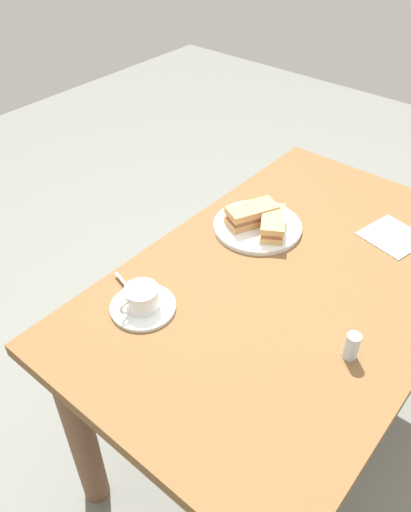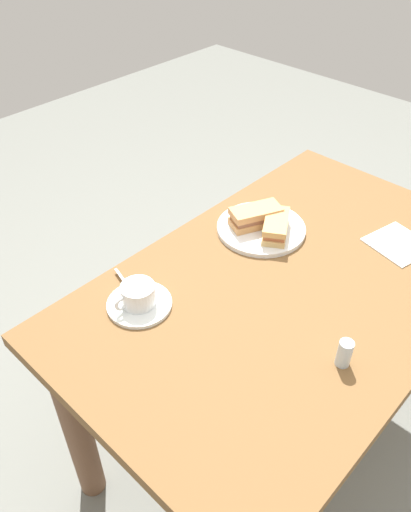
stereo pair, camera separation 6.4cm
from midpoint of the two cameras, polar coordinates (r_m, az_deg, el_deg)
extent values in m
plane|color=slate|center=(1.90, 6.27, -18.73)|extent=(6.00, 6.00, 0.00)
cube|color=brown|center=(1.35, 8.36, -2.90)|extent=(1.23, 0.75, 0.04)
cylinder|color=brown|center=(1.53, -15.07, -18.60)|extent=(0.08, 0.08, 0.69)
cylinder|color=brown|center=(2.05, 8.71, 1.12)|extent=(0.08, 0.08, 0.69)
cylinder|color=white|center=(1.49, 4.61, 3.32)|extent=(0.26, 0.26, 0.01)
cube|color=tan|center=(1.49, 3.93, 4.11)|extent=(0.16, 0.12, 0.02)
cube|color=#925B42|center=(1.48, 3.96, 4.64)|extent=(0.15, 0.11, 0.01)
cube|color=tan|center=(1.47, 3.98, 5.18)|extent=(0.16, 0.12, 0.02)
cube|color=tan|center=(1.46, 6.23, 3.12)|extent=(0.15, 0.13, 0.02)
cube|color=#B56541|center=(1.45, 6.28, 3.62)|extent=(0.14, 0.12, 0.01)
cube|color=tan|center=(1.44, 6.32, 4.13)|extent=(0.15, 0.13, 0.02)
cylinder|color=white|center=(1.25, -8.48, -5.69)|extent=(0.16, 0.16, 0.01)
cylinder|color=white|center=(1.23, -8.62, -4.64)|extent=(0.08, 0.08, 0.05)
cylinder|color=#AC7F51|center=(1.21, -8.73, -3.85)|extent=(0.07, 0.07, 0.01)
torus|color=white|center=(1.21, -10.39, -5.70)|extent=(0.04, 0.01, 0.04)
cube|color=silver|center=(1.32, -10.67, -2.79)|extent=(0.03, 0.08, 0.00)
ellipsoid|color=silver|center=(1.28, -9.74, -3.92)|extent=(0.02, 0.03, 0.01)
cube|color=white|center=(1.54, 19.15, 2.06)|extent=(0.18, 0.18, 0.00)
cylinder|color=silver|center=(1.15, 14.54, -9.81)|extent=(0.03, 0.03, 0.07)
camera|label=1|loc=(0.03, -91.37, -1.15)|focal=35.67mm
camera|label=2|loc=(0.03, 88.63, 1.15)|focal=35.67mm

